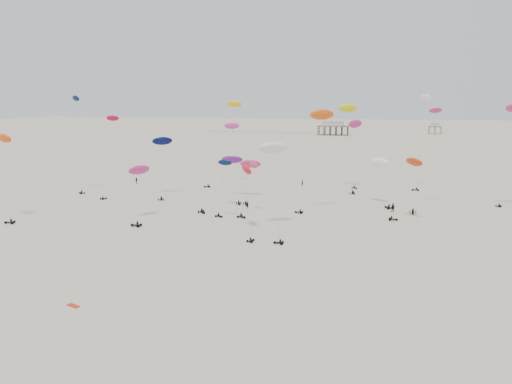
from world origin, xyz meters
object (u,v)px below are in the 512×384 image
(pavilion_small, at_px, (435,129))
(rig_4, at_px, (249,168))
(pavilion_main, at_px, (333,129))
(rig_0, at_px, (236,147))
(rig_9, at_px, (5,154))
(spectator_0, at_px, (247,208))

(pavilion_small, relative_size, rig_4, 0.62)
(pavilion_main, height_order, rig_0, rig_0)
(rig_9, bearing_deg, pavilion_small, -40.20)
(rig_0, relative_size, rig_9, 1.14)
(pavilion_small, relative_size, rig_9, 0.51)
(pavilion_small, bearing_deg, rig_9, -110.56)
(spectator_0, bearing_deg, pavilion_main, -71.85)
(rig_0, height_order, spectator_0, rig_0)
(spectator_0, bearing_deg, rig_0, -43.98)
(rig_4, xyz_separation_m, spectator_0, (3.30, -14.14, -7.17))
(rig_0, bearing_deg, rig_9, 17.69)
(rig_0, bearing_deg, pavilion_small, -125.72)
(rig_4, distance_m, spectator_0, 16.19)
(rig_4, bearing_deg, rig_9, 15.69)
(rig_0, distance_m, rig_9, 50.09)
(pavilion_small, distance_m, rig_0, 274.87)
(rig_4, distance_m, rig_9, 54.67)
(pavilion_main, relative_size, spectator_0, 10.86)
(rig_9, bearing_deg, rig_4, -69.76)
(spectator_0, bearing_deg, rig_4, -59.63)
(rig_4, bearing_deg, pavilion_small, -129.06)
(rig_9, xyz_separation_m, spectator_0, (44.99, 20.69, -13.25))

